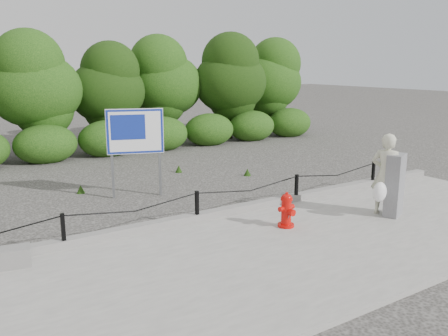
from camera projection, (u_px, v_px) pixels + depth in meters
ground at (197, 225)px, 9.10m from camera, size 90.00×90.00×0.00m
sidewalk at (260, 259)px, 7.45m from camera, size 14.00×4.00×0.08m
curb at (196, 217)px, 9.11m from camera, size 14.00×0.22×0.14m
chain_barrier at (197, 202)px, 9.00m from camera, size 10.06×0.06×0.60m
treeline at (67, 81)px, 15.97m from camera, size 20.28×3.55×4.47m
fire_hydrant at (287, 210)px, 8.72m from camera, size 0.35×0.35×0.66m
pedestrian at (386, 176)px, 9.31m from camera, size 0.80×0.70×1.64m
utility_cabinet at (395, 185)px, 9.31m from camera, size 0.54×0.43×1.37m
advertising_sign at (135, 135)px, 10.71m from camera, size 1.22×0.49×2.05m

